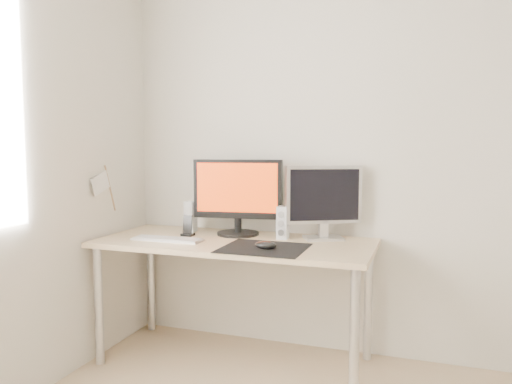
# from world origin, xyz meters

# --- Properties ---
(wall_back) EXTENTS (3.50, 0.00, 3.50)m
(wall_back) POSITION_xyz_m (0.00, 1.75, 1.25)
(wall_back) COLOR silver
(wall_back) RESTS_ON ground
(mousepad) EXTENTS (0.45, 0.40, 0.00)m
(mousepad) POSITION_xyz_m (-0.70, 1.22, 0.73)
(mousepad) COLOR black
(mousepad) RESTS_ON desk
(mouse) EXTENTS (0.12, 0.07, 0.04)m
(mouse) POSITION_xyz_m (-0.68, 1.19, 0.75)
(mouse) COLOR black
(mouse) RESTS_ON mousepad
(desk) EXTENTS (1.60, 0.70, 0.73)m
(desk) POSITION_xyz_m (-0.93, 1.38, 0.65)
(desk) COLOR #D1B587
(desk) RESTS_ON ground
(main_monitor) EXTENTS (0.55, 0.29, 0.47)m
(main_monitor) POSITION_xyz_m (-0.98, 1.55, 0.98)
(main_monitor) COLOR black
(main_monitor) RESTS_ON desk
(second_monitor) EXTENTS (0.42, 0.24, 0.43)m
(second_monitor) POSITION_xyz_m (-0.45, 1.59, 0.97)
(second_monitor) COLOR silver
(second_monitor) RESTS_ON desk
(speaker_left) EXTENTS (0.06, 0.08, 0.20)m
(speaker_left) POSITION_xyz_m (-1.31, 1.57, 0.83)
(speaker_left) COLOR silver
(speaker_left) RESTS_ON desk
(speaker_right) EXTENTS (0.06, 0.08, 0.20)m
(speaker_right) POSITION_xyz_m (-0.68, 1.52, 0.83)
(speaker_right) COLOR white
(speaker_right) RESTS_ON desk
(keyboard) EXTENTS (0.42, 0.13, 0.02)m
(keyboard) POSITION_xyz_m (-1.30, 1.25, 0.74)
(keyboard) COLOR silver
(keyboard) RESTS_ON desk
(phone_dock) EXTENTS (0.07, 0.06, 0.13)m
(phone_dock) POSITION_xyz_m (-1.26, 1.42, 0.77)
(phone_dock) COLOR black
(phone_dock) RESTS_ON desk
(pennant) EXTENTS (0.01, 0.23, 0.29)m
(pennant) POSITION_xyz_m (-1.72, 1.24, 1.05)
(pennant) COLOR #A57F54
(pennant) RESTS_ON wall_left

